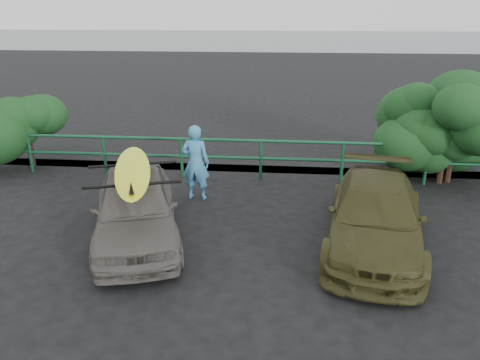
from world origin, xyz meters
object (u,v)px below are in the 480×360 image
object	(u,v)px
man	(196,162)
surfboard	(132,170)
olive_vehicle	(375,216)
guardrail	(221,158)
sedan	(136,208)

from	to	relation	value
man	surfboard	distance (m)	2.25
olive_vehicle	surfboard	xyz separation A→B (m)	(-4.34, -0.14, 0.78)
guardrail	sedan	bearing A→B (deg)	-108.17
guardrail	man	xyz separation A→B (m)	(-0.38, -1.37, 0.33)
olive_vehicle	man	bearing A→B (deg)	162.05
olive_vehicle	man	distance (m)	4.08
guardrail	man	distance (m)	1.46
sedan	surfboard	distance (m)	0.73
guardrail	olive_vehicle	bearing A→B (deg)	-45.63
guardrail	surfboard	bearing A→B (deg)	-108.17
surfboard	sedan	bearing A→B (deg)	0.00
guardrail	sedan	world-z (taller)	sedan
man	surfboard	size ratio (longest dim) A/B	0.57
guardrail	surfboard	xyz separation A→B (m)	(-1.12, -3.43, 0.84)
guardrail	olive_vehicle	xyz separation A→B (m)	(3.21, -3.29, 0.07)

